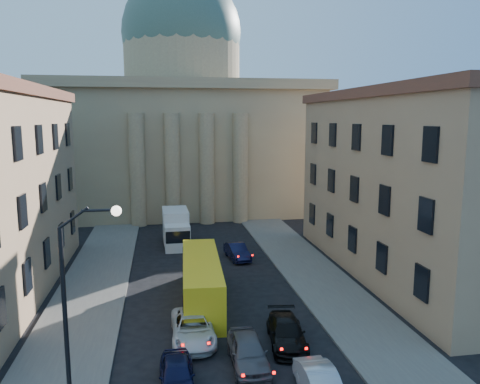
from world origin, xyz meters
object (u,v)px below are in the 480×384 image
at_px(car_left_near, 177,375).
at_px(box_truck, 176,229).
at_px(street_lamp, 77,289).
at_px(city_bus, 201,279).

bearing_deg(car_left_near, box_truck, 88.05).
relative_size(street_lamp, car_left_near, 2.18).
xyz_separation_m(city_bus, box_truck, (-1.21, 15.12, -0.02)).
bearing_deg(car_left_near, street_lamp, -173.84).
relative_size(street_lamp, box_truck, 1.42).
bearing_deg(box_truck, street_lamp, -102.36).
height_order(car_left_near, city_bus, city_bus).
relative_size(street_lamp, city_bus, 0.82).
distance_m(street_lamp, city_bus, 12.76).
bearing_deg(box_truck, car_left_near, -93.30).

